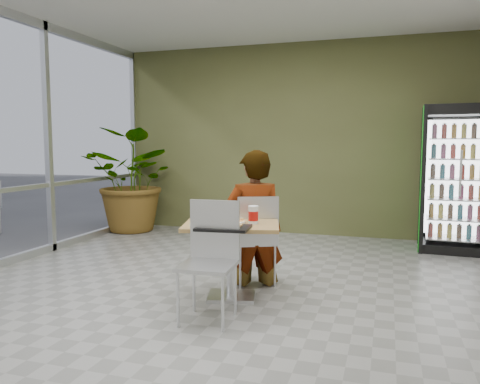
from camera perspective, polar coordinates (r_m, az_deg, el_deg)
name	(u,v)px	position (r m, az deg, el deg)	size (l,w,h in m)	color
ground	(221,296)	(4.84, -2.34, -12.53)	(7.00, 7.00, 0.00)	gray
room_envelope	(220,137)	(4.59, -2.42, 6.77)	(6.00, 7.00, 3.20)	silver
dining_table	(231,245)	(4.63, -1.07, -6.51)	(1.05, 0.85, 0.75)	#A47F46
chair_far	(256,233)	(5.04, 2.02, -5.03)	(0.58, 0.58, 0.98)	silver
chair_near	(211,250)	(4.14, -3.54, -7.05)	(0.48, 0.49, 1.03)	silver
seated_woman	(254,231)	(5.09, 1.68, -4.83)	(0.65, 0.42, 1.77)	black
pizza_plate	(234,221)	(4.67, -0.77, -3.52)	(0.33, 0.32, 0.03)	white
soda_cup	(253,215)	(4.57, 1.63, -2.84)	(0.10, 0.10, 0.18)	white
napkin_stack	(199,224)	(4.53, -5.07, -3.90)	(0.16, 0.16, 0.02)	white
cafeteria_tray	(223,228)	(4.29, -2.04, -4.38)	(0.48, 0.35, 0.03)	black
beverage_fridge	(456,179)	(7.28, 24.84, 1.44)	(0.98, 0.78, 2.06)	black
potted_plant	(135,180)	(8.35, -12.66, 1.42)	(1.61, 1.39, 1.79)	#33722D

